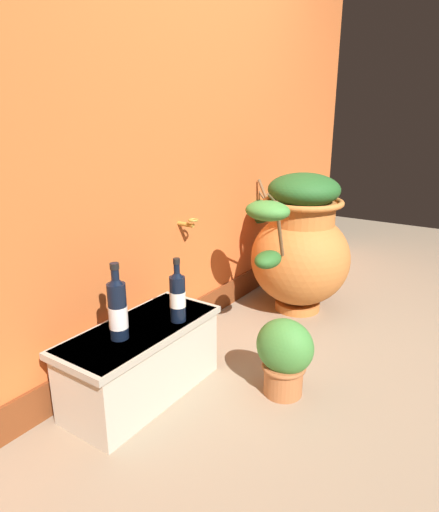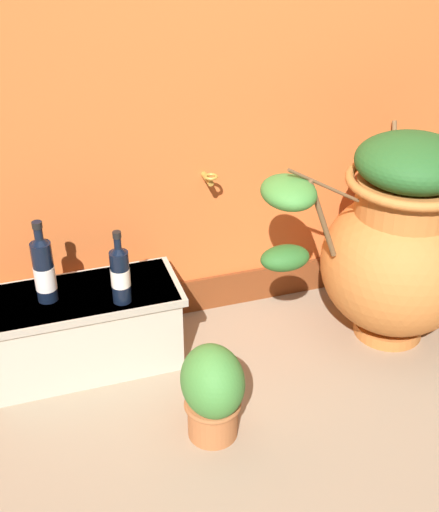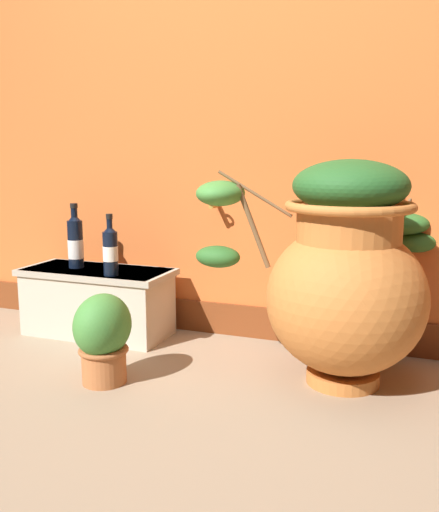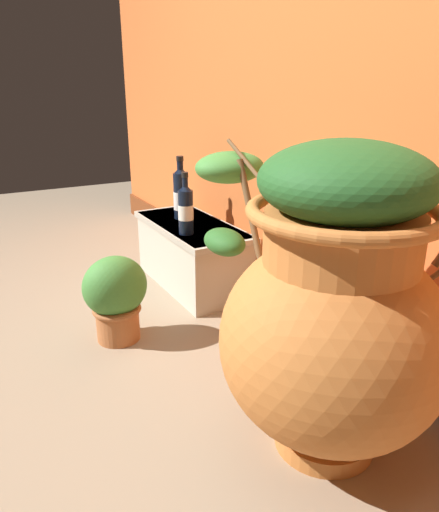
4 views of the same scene
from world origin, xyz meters
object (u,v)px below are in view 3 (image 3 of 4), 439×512
at_px(wine_bottle_left, 75,241).
at_px(potted_shrub, 103,335).
at_px(wine_bottle_middle, 110,249).
at_px(terracotta_urn, 346,275).

bearing_deg(wine_bottle_left, potted_shrub, -47.50).
relative_size(wine_bottle_left, potted_shrub, 0.90).
xyz_separation_m(wine_bottle_middle, potted_shrub, (0.22, -0.43, -0.27)).
xyz_separation_m(wine_bottle_left, potted_shrub, (0.48, -0.52, -0.28)).
bearing_deg(wine_bottle_middle, wine_bottle_left, 159.59).
bearing_deg(terracotta_urn, wine_bottle_left, 172.63).
bearing_deg(wine_bottle_left, wine_bottle_middle, -20.41).
xyz_separation_m(terracotta_urn, wine_bottle_left, (-1.37, 0.18, 0.03)).
height_order(wine_bottle_middle, potted_shrub, wine_bottle_middle).
bearing_deg(terracotta_urn, potted_shrub, -158.73).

